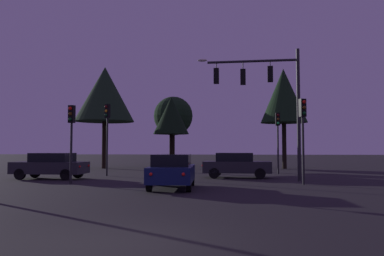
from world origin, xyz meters
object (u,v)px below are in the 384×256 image
object	(u,v)px
tree_right_cluster	(171,116)
traffic_light_corner_left	(107,125)
tree_left_far	(284,96)
tree_behind_sign	(105,94)
car_crossing_left	(51,165)
traffic_signal_mast_arm	(267,90)
traffic_light_far_side	(303,124)
tree_center_horizon	(173,116)
car_nearside_lane	(172,171)
car_crossing_right	(237,165)
traffic_light_corner_right	(71,128)
traffic_light_median	(278,131)

from	to	relation	value
tree_right_cluster	traffic_light_corner_left	bearing A→B (deg)	-105.07
tree_left_far	tree_behind_sign	bearing A→B (deg)	-175.89
tree_left_far	car_crossing_left	bearing A→B (deg)	-139.36
traffic_signal_mast_arm	traffic_light_far_side	xyz separation A→B (m)	(1.54, -2.28, -2.08)
traffic_signal_mast_arm	tree_center_horizon	distance (m)	20.35
car_nearside_lane	tree_behind_sign	xyz separation A→B (m)	(-8.79, 16.42, 5.90)
tree_left_far	tree_right_cluster	bearing A→B (deg)	-178.43
car_crossing_right	tree_left_far	world-z (taller)	tree_left_far
traffic_light_corner_left	tree_behind_sign	distance (m)	10.19
traffic_light_far_side	car_crossing_left	bearing A→B (deg)	171.87
traffic_light_corner_right	tree_right_cluster	distance (m)	15.87
traffic_light_median	tree_center_horizon	size ratio (longest dim) A/B	0.58
car_nearside_lane	tree_right_cluster	distance (m)	17.97
traffic_light_corner_left	car_nearside_lane	xyz separation A→B (m)	(5.49, -7.38, -2.52)
traffic_signal_mast_arm	traffic_light_corner_right	size ratio (longest dim) A/B	1.85
car_nearside_lane	tree_right_cluster	size ratio (longest dim) A/B	0.63
tree_left_far	traffic_light_median	bearing A→B (deg)	-101.01
traffic_light_corner_left	traffic_light_median	size ratio (longest dim) A/B	1.09
traffic_light_corner_left	tree_left_far	distance (m)	16.65
traffic_light_corner_right	traffic_light_median	xyz separation A→B (m)	(11.38, 8.61, 0.21)
traffic_signal_mast_arm	car_crossing_left	xyz separation A→B (m)	(-12.56, -0.26, -4.31)
car_nearside_lane	tree_left_far	size ratio (longest dim) A/B	0.46
traffic_light_corner_left	car_crossing_right	distance (m)	8.84
tree_behind_sign	tree_center_horizon	distance (m)	8.83
tree_behind_sign	tree_left_far	xyz separation A→B (m)	(16.07, 1.15, -0.21)
tree_left_far	tree_right_cluster	world-z (taller)	tree_left_far
traffic_light_corner_left	traffic_light_median	xyz separation A→B (m)	(11.38, 3.00, -0.26)
traffic_light_far_side	traffic_light_corner_right	bearing A→B (deg)	-176.40
car_crossing_right	tree_center_horizon	bearing A→B (deg)	111.09
traffic_light_median	traffic_light_corner_right	bearing A→B (deg)	-142.89
traffic_signal_mast_arm	car_nearside_lane	size ratio (longest dim) A/B	1.79
traffic_signal_mast_arm	car_crossing_left	world-z (taller)	traffic_signal_mast_arm
car_nearside_lane	car_crossing_left	size ratio (longest dim) A/B	0.96
traffic_light_far_side	tree_right_cluster	bearing A→B (deg)	121.35
traffic_light_corner_right	traffic_light_median	size ratio (longest dim) A/B	0.93
traffic_signal_mast_arm	car_crossing_left	bearing A→B (deg)	-178.80
traffic_light_median	car_crossing_left	xyz separation A→B (m)	(-13.81, -5.86, -2.25)
traffic_light_corner_right	tree_right_cluster	bearing A→B (deg)	80.24
traffic_light_median	tree_left_far	bearing A→B (deg)	78.99
traffic_light_corner_right	tree_left_far	bearing A→B (deg)	51.03
car_crossing_right	tree_behind_sign	bearing A→B (deg)	139.82
traffic_light_corner_left	traffic_light_median	bearing A→B (deg)	14.76
car_nearside_lane	tree_left_far	bearing A→B (deg)	67.47
tree_behind_sign	traffic_light_corner_right	bearing A→B (deg)	-77.32
car_crossing_left	tree_right_cluster	world-z (taller)	tree_right_cluster
car_crossing_right	tree_center_horizon	world-z (taller)	tree_center_horizon
traffic_signal_mast_arm	car_crossing_right	distance (m)	4.95
traffic_light_corner_right	traffic_light_far_side	xyz separation A→B (m)	(11.68, 0.74, 0.18)
tree_center_horizon	tree_left_far	bearing A→B (deg)	-28.21
traffic_light_corner_left	tree_right_cluster	size ratio (longest dim) A/B	0.72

